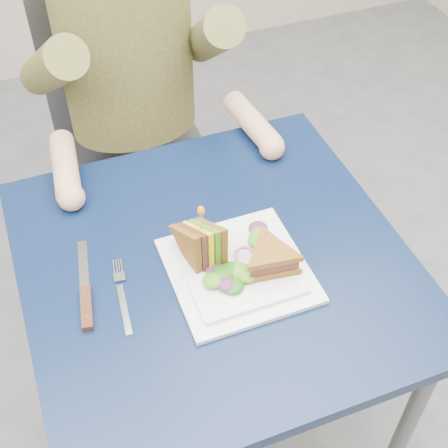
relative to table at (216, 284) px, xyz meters
name	(u,v)px	position (x,y,z in m)	size (l,w,h in m)	color
ground	(218,427)	(0.00, 0.00, -0.65)	(4.00, 4.00, 0.00)	#59595C
table	(216,284)	(0.00, 0.00, 0.00)	(0.75, 0.75, 0.73)	black
chair	(129,124)	(0.00, 0.74, -0.11)	(0.42, 0.40, 0.93)	#47474C
diner	(124,26)	(0.00, 0.62, 0.26)	(0.54, 0.59, 0.74)	#4F4A24
plate	(238,269)	(0.03, -0.05, 0.09)	(0.26, 0.26, 0.02)	white
sandwich_flat	(270,258)	(0.08, -0.07, 0.12)	(0.14, 0.14, 0.05)	brown
sandwich_upright	(202,245)	(-0.03, 0.00, 0.13)	(0.09, 0.15, 0.15)	brown
fork	(123,297)	(-0.20, -0.03, 0.08)	(0.04, 0.18, 0.01)	silver
knife	(86,300)	(-0.26, -0.01, 0.09)	(0.05, 0.22, 0.02)	silver
toothpick	(201,222)	(-0.03, 0.00, 0.20)	(0.00, 0.00, 0.06)	tan
toothpick_frill	(201,211)	(-0.03, 0.00, 0.23)	(0.01, 0.01, 0.02)	orange
lettuce_spill	(239,258)	(0.03, -0.04, 0.11)	(0.15, 0.13, 0.02)	#337A14
onion_ring	(245,256)	(0.04, -0.04, 0.11)	(0.04, 0.04, 0.01)	#9E4C7A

